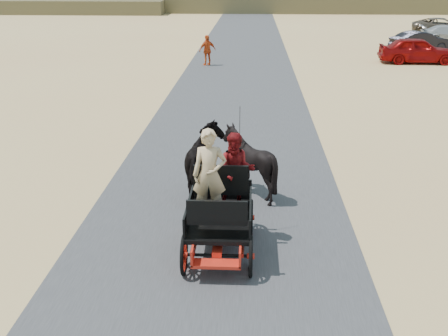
{
  "coord_description": "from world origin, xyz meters",
  "views": [
    {
      "loc": [
        0.75,
        -10.7,
        5.4
      ],
      "look_at": [
        0.15,
        0.95,
        1.2
      ],
      "focal_mm": 45.0,
      "sensor_mm": 36.0,
      "label": 1
    }
  ],
  "objects_px": {
    "horse_right": "(249,163)",
    "horse_left": "(205,162)",
    "car_d": "(442,26)",
    "car_b": "(420,42)",
    "carriage": "(220,235)",
    "pedestrian": "(207,50)",
    "car_a": "(417,50)"
  },
  "relations": [
    {
      "from": "car_a",
      "to": "car_b",
      "type": "height_order",
      "value": "car_a"
    },
    {
      "from": "car_a",
      "to": "car_b",
      "type": "bearing_deg",
      "value": -15.39
    },
    {
      "from": "car_a",
      "to": "car_b",
      "type": "relative_size",
      "value": 1.09
    },
    {
      "from": "car_b",
      "to": "carriage",
      "type": "bearing_deg",
      "value": 138.01
    },
    {
      "from": "horse_right",
      "to": "pedestrian",
      "type": "bearing_deg",
      "value": -82.47
    },
    {
      "from": "horse_right",
      "to": "car_a",
      "type": "xyz_separation_m",
      "value": [
        9.71,
        20.86,
        -0.09
      ]
    },
    {
      "from": "horse_left",
      "to": "pedestrian",
      "type": "xyz_separation_m",
      "value": [
        -1.47,
        19.45,
        0.02
      ]
    },
    {
      "from": "car_b",
      "to": "car_d",
      "type": "xyz_separation_m",
      "value": [
        4.63,
        10.39,
        0.01
      ]
    },
    {
      "from": "pedestrian",
      "to": "car_a",
      "type": "bearing_deg",
      "value": 158.65
    },
    {
      "from": "car_b",
      "to": "car_d",
      "type": "relative_size",
      "value": 0.83
    },
    {
      "from": "horse_left",
      "to": "car_d",
      "type": "bearing_deg",
      "value": -115.17
    },
    {
      "from": "horse_right",
      "to": "pedestrian",
      "type": "relative_size",
      "value": 0.98
    },
    {
      "from": "horse_right",
      "to": "horse_left",
      "type": "bearing_deg",
      "value": 0.0
    },
    {
      "from": "horse_left",
      "to": "car_b",
      "type": "distance_m",
      "value": 28.49
    },
    {
      "from": "carriage",
      "to": "car_b",
      "type": "height_order",
      "value": "car_b"
    },
    {
      "from": "horse_right",
      "to": "car_d",
      "type": "xyz_separation_m",
      "value": [
        15.85,
        36.08,
        -0.17
      ]
    },
    {
      "from": "carriage",
      "to": "car_a",
      "type": "xyz_separation_m",
      "value": [
        10.26,
        23.86,
        0.4
      ]
    },
    {
      "from": "horse_left",
      "to": "car_d",
      "type": "relative_size",
      "value": 0.41
    },
    {
      "from": "carriage",
      "to": "horse_right",
      "type": "xyz_separation_m",
      "value": [
        0.55,
        3.0,
        0.49
      ]
    },
    {
      "from": "horse_right",
      "to": "pedestrian",
      "type": "xyz_separation_m",
      "value": [
        -2.57,
        19.45,
        0.01
      ]
    },
    {
      "from": "car_a",
      "to": "car_d",
      "type": "xyz_separation_m",
      "value": [
        6.14,
        15.21,
        -0.08
      ]
    },
    {
      "from": "carriage",
      "to": "horse_right",
      "type": "distance_m",
      "value": 3.09
    },
    {
      "from": "car_b",
      "to": "car_d",
      "type": "distance_m",
      "value": 11.38
    },
    {
      "from": "horse_right",
      "to": "car_d",
      "type": "distance_m",
      "value": 39.4
    },
    {
      "from": "horse_right",
      "to": "car_a",
      "type": "relative_size",
      "value": 0.38
    },
    {
      "from": "carriage",
      "to": "car_b",
      "type": "distance_m",
      "value": 31.01
    },
    {
      "from": "pedestrian",
      "to": "car_a",
      "type": "distance_m",
      "value": 12.36
    },
    {
      "from": "horse_right",
      "to": "car_d",
      "type": "height_order",
      "value": "horse_right"
    },
    {
      "from": "horse_left",
      "to": "horse_right",
      "type": "height_order",
      "value": "horse_right"
    },
    {
      "from": "horse_right",
      "to": "pedestrian",
      "type": "distance_m",
      "value": 19.62
    },
    {
      "from": "pedestrian",
      "to": "car_b",
      "type": "distance_m",
      "value": 15.13
    },
    {
      "from": "carriage",
      "to": "car_b",
      "type": "relative_size",
      "value": 0.59
    }
  ]
}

